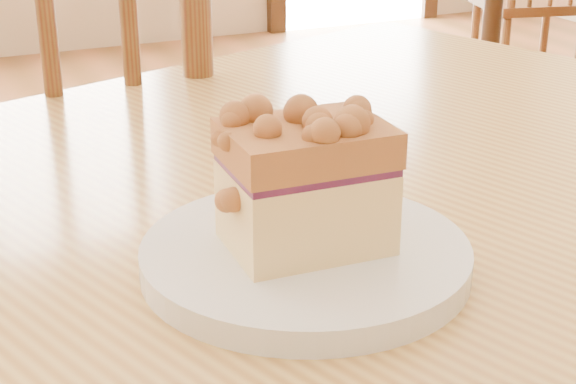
{
  "coord_description": "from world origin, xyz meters",
  "views": [
    {
      "loc": [
        -0.17,
        -0.47,
        1.05
      ],
      "look_at": [
        0.08,
        0.07,
        0.8
      ],
      "focal_mm": 55.0,
      "sensor_mm": 36.0,
      "label": 1
    }
  ],
  "objects_px": {
    "cafe_chair_second": "(534,0)",
    "cake_slice": "(305,179)",
    "cafe_table_main": "(269,297)",
    "cafe_chair_main": "(39,219)",
    "plate": "(305,258)"
  },
  "relations": [
    {
      "from": "cafe_chair_second",
      "to": "cafe_chair_main",
      "type": "bearing_deg",
      "value": 50.02
    },
    {
      "from": "cafe_chair_second",
      "to": "cake_slice",
      "type": "distance_m",
      "value": 3.07
    },
    {
      "from": "cafe_chair_main",
      "to": "plate",
      "type": "bearing_deg",
      "value": 92.77
    },
    {
      "from": "cafe_table_main",
      "to": "cafe_chair_second",
      "type": "distance_m",
      "value": 2.95
    },
    {
      "from": "cafe_chair_main",
      "to": "cake_slice",
      "type": "distance_m",
      "value": 0.76
    },
    {
      "from": "cafe_chair_second",
      "to": "cake_slice",
      "type": "relative_size",
      "value": 6.84
    },
    {
      "from": "cafe_chair_second",
      "to": "plate",
      "type": "bearing_deg",
      "value": 61.8
    },
    {
      "from": "cafe_chair_main",
      "to": "cake_slice",
      "type": "height_order",
      "value": "cafe_chair_main"
    },
    {
      "from": "cake_slice",
      "to": "cafe_table_main",
      "type": "bearing_deg",
      "value": 81.77
    },
    {
      "from": "cafe_chair_main",
      "to": "cafe_chair_second",
      "type": "xyz_separation_m",
      "value": [
        2.16,
        1.53,
        -0.09
      ]
    },
    {
      "from": "plate",
      "to": "cafe_table_main",
      "type": "bearing_deg",
      "value": 79.61
    },
    {
      "from": "cafe_table_main",
      "to": "plate",
      "type": "distance_m",
      "value": 0.15
    },
    {
      "from": "plate",
      "to": "cake_slice",
      "type": "xyz_separation_m",
      "value": [
        -0.0,
        -0.0,
        0.06
      ]
    },
    {
      "from": "cafe_table_main",
      "to": "cafe_chair_main",
      "type": "height_order",
      "value": "cafe_chair_main"
    },
    {
      "from": "plate",
      "to": "cake_slice",
      "type": "height_order",
      "value": "cake_slice"
    }
  ]
}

